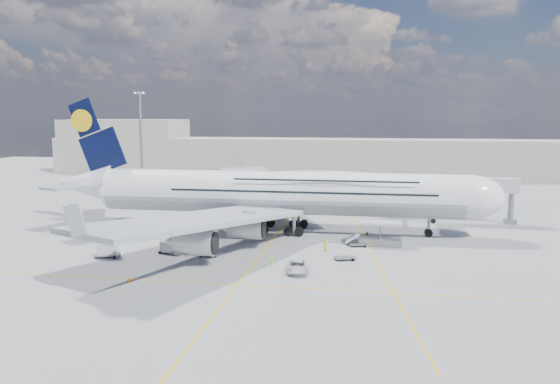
% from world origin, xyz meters
% --- Properties ---
extents(ground, '(300.00, 300.00, 0.00)m').
position_xyz_m(ground, '(0.00, 0.00, 0.00)').
color(ground, gray).
rests_on(ground, ground).
extents(taxi_line_main, '(0.25, 220.00, 0.01)m').
position_xyz_m(taxi_line_main, '(0.00, 0.00, 0.01)').
color(taxi_line_main, '#E8AF0C').
rests_on(taxi_line_main, ground).
extents(taxi_line_cross, '(120.00, 0.25, 0.01)m').
position_xyz_m(taxi_line_cross, '(0.00, -20.00, 0.01)').
color(taxi_line_cross, '#E8AF0C').
rests_on(taxi_line_cross, ground).
extents(taxi_line_diag, '(14.16, 99.06, 0.01)m').
position_xyz_m(taxi_line_diag, '(14.00, 10.00, 0.01)').
color(taxi_line_diag, '#E8AF0C').
rests_on(taxi_line_diag, ground).
extents(airliner, '(77.26, 79.15, 23.71)m').
position_xyz_m(airliner, '(0.26, 10.00, 6.87)').
color(airliner, white).
rests_on(airliner, ground).
extents(jet_bridge, '(18.80, 12.10, 8.50)m').
position_xyz_m(jet_bridge, '(29.81, 20.94, 6.85)').
color(jet_bridge, '#B7B7BC').
rests_on(jet_bridge, ground).
extents(cargo_loader, '(8.53, 3.20, 3.67)m').
position_xyz_m(cargo_loader, '(16.82, 2.89, 1.25)').
color(cargo_loader, silver).
rests_on(cargo_loader, ground).
extents(light_mast, '(3.00, 0.70, 25.50)m').
position_xyz_m(light_mast, '(-40.00, 45.00, 13.21)').
color(light_mast, gray).
rests_on(light_mast, ground).
extents(terminal, '(180.00, 16.00, 12.00)m').
position_xyz_m(terminal, '(0.00, 95.00, 6.00)').
color(terminal, '#B2AD9E').
rests_on(terminal, ground).
extents(hangar, '(40.00, 22.00, 18.00)m').
position_xyz_m(hangar, '(-70.00, 100.00, 9.00)').
color(hangar, '#B2AD9E').
rests_on(hangar, ground).
extents(tree_line, '(160.00, 6.00, 8.00)m').
position_xyz_m(tree_line, '(40.00, 140.00, 4.00)').
color(tree_line, '#193814').
rests_on(tree_line, ground).
extents(dolly_row_a, '(3.84, 2.86, 2.17)m').
position_xyz_m(dolly_row_a, '(-21.13, -10.95, 1.17)').
color(dolly_row_a, gray).
rests_on(dolly_row_a, ground).
extents(dolly_row_b, '(3.10, 2.19, 1.78)m').
position_xyz_m(dolly_row_b, '(-13.42, -7.39, 0.96)').
color(dolly_row_b, gray).
rests_on(dolly_row_b, ground).
extents(dolly_row_c, '(2.92, 2.17, 0.38)m').
position_xyz_m(dolly_row_c, '(-7.12, -8.05, 0.30)').
color(dolly_row_c, gray).
rests_on(dolly_row_c, ground).
extents(dolly_back, '(3.83, 3.00, 2.15)m').
position_xyz_m(dolly_back, '(-17.37, 5.23, 1.16)').
color(dolly_back, gray).
rests_on(dolly_back, ground).
extents(dolly_nose_far, '(3.20, 2.32, 0.42)m').
position_xyz_m(dolly_nose_far, '(12.10, -6.80, 0.33)').
color(dolly_nose_far, gray).
rests_on(dolly_nose_far, ground).
extents(dolly_nose_near, '(2.76, 1.68, 0.38)m').
position_xyz_m(dolly_nose_near, '(13.67, 1.35, 0.30)').
color(dolly_nose_near, gray).
rests_on(dolly_nose_near, ground).
extents(baggage_tug, '(2.88, 1.98, 1.65)m').
position_xyz_m(baggage_tug, '(-10.02, -0.75, 0.73)').
color(baggage_tug, silver).
rests_on(baggage_tug, ground).
extents(catering_truck_inner, '(8.19, 4.73, 4.59)m').
position_xyz_m(catering_truck_inner, '(-14.20, 35.31, 2.16)').
color(catering_truck_inner, gray).
rests_on(catering_truck_inner, ground).
extents(catering_truck_outer, '(7.42, 5.47, 4.08)m').
position_xyz_m(catering_truck_outer, '(-12.00, 39.41, 1.90)').
color(catering_truck_outer, gray).
rests_on(catering_truck_outer, ground).
extents(service_van, '(2.77, 5.34, 1.44)m').
position_xyz_m(service_van, '(6.33, -13.75, 0.72)').
color(service_van, silver).
rests_on(service_van, ground).
extents(crew_nose, '(0.80, 0.83, 1.91)m').
position_xyz_m(crew_nose, '(25.36, 13.42, 0.96)').
color(crew_nose, '#D4FF1A').
rests_on(crew_nose, ground).
extents(crew_loader, '(1.00, 0.92, 1.65)m').
position_xyz_m(crew_loader, '(15.04, 4.56, 0.82)').
color(crew_loader, '#CBE618').
rests_on(crew_loader, ground).
extents(crew_wing, '(0.72, 1.19, 1.89)m').
position_xyz_m(crew_wing, '(-17.74, 0.38, 0.94)').
color(crew_wing, '#F1FF1A').
rests_on(crew_wing, ground).
extents(crew_van, '(0.72, 0.95, 1.73)m').
position_xyz_m(crew_van, '(8.96, -2.25, 0.87)').
color(crew_van, '#B6EE19').
rests_on(crew_van, ground).
extents(crew_tug, '(1.16, 0.91, 1.58)m').
position_xyz_m(crew_tug, '(2.73, -12.58, 0.79)').
color(crew_tug, '#B3FF1A').
rests_on(crew_tug, ground).
extents(cone_nose, '(0.45, 0.45, 0.58)m').
position_xyz_m(cone_nose, '(30.96, 11.18, 0.28)').
color(cone_nose, orange).
rests_on(cone_nose, ground).
extents(cone_wing_left_inner, '(0.39, 0.39, 0.50)m').
position_xyz_m(cone_wing_left_inner, '(-5.69, 23.37, 0.24)').
color(cone_wing_left_inner, orange).
rests_on(cone_wing_left_inner, ground).
extents(cone_wing_left_outer, '(0.48, 0.48, 0.61)m').
position_xyz_m(cone_wing_left_outer, '(-19.55, 27.06, 0.29)').
color(cone_wing_left_outer, orange).
rests_on(cone_wing_left_outer, ground).
extents(cone_wing_right_inner, '(0.38, 0.38, 0.48)m').
position_xyz_m(cone_wing_right_inner, '(-10.30, -8.66, 0.23)').
color(cone_wing_right_inner, orange).
rests_on(cone_wing_right_inner, ground).
extents(cone_wing_right_outer, '(0.49, 0.49, 0.62)m').
position_xyz_m(cone_wing_right_outer, '(-13.26, -21.02, 0.30)').
color(cone_wing_right_outer, orange).
rests_on(cone_wing_right_outer, ground).
extents(cone_tail, '(0.39, 0.39, 0.50)m').
position_xyz_m(cone_tail, '(-28.04, 5.73, 0.24)').
color(cone_tail, orange).
rests_on(cone_tail, ground).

